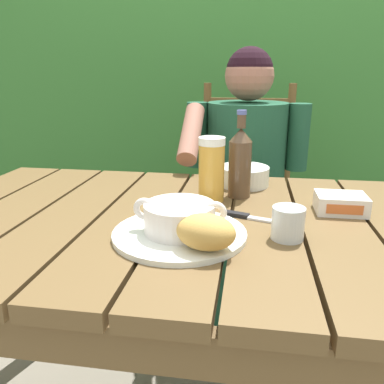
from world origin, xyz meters
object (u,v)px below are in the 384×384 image
(table_knife, at_px, (247,217))
(soup_bowl, at_px, (179,217))
(bread_roll, at_px, (206,232))
(serving_plate, at_px, (180,233))
(beer_bottle, at_px, (240,162))
(butter_tub, at_px, (341,203))
(chair_near_diner, at_px, (244,204))
(diner_bowl, at_px, (244,176))
(water_glass_small, at_px, (288,223))
(beer_glass, at_px, (211,170))
(person_eating, at_px, (244,173))

(table_knife, bearing_deg, soup_bowl, -137.83)
(bread_roll, bearing_deg, serving_plate, 130.60)
(soup_bowl, distance_m, beer_bottle, 0.33)
(soup_bowl, height_order, butter_tub, soup_bowl)
(chair_near_diner, distance_m, bread_roll, 1.09)
(diner_bowl, bearing_deg, bread_roll, -97.01)
(serving_plate, bearing_deg, chair_near_diner, 82.53)
(water_glass_small, xyz_separation_m, diner_bowl, (-0.10, 0.40, -0.01))
(chair_near_diner, distance_m, table_knife, 0.88)
(beer_bottle, relative_size, table_knife, 1.44)
(serving_plate, bearing_deg, butter_tub, 29.04)
(water_glass_small, relative_size, table_knife, 0.42)
(chair_near_diner, height_order, beer_bottle, chair_near_diner)
(chair_near_diner, distance_m, diner_bowl, 0.62)
(bread_roll, bearing_deg, water_glass_small, 31.20)
(chair_near_diner, height_order, butter_tub, chair_near_diner)
(butter_tub, xyz_separation_m, table_knife, (-0.23, -0.08, -0.02))
(chair_near_diner, bearing_deg, butter_tub, -71.92)
(soup_bowl, relative_size, beer_glass, 1.15)
(water_glass_small, distance_m, diner_bowl, 0.41)
(serving_plate, bearing_deg, bread_roll, -49.40)
(butter_tub, bearing_deg, diner_bowl, 139.48)
(soup_bowl, relative_size, bread_roll, 1.51)
(beer_bottle, bearing_deg, diner_bowl, 84.94)
(beer_bottle, relative_size, butter_tub, 1.99)
(chair_near_diner, bearing_deg, beer_glass, -96.76)
(serving_plate, xyz_separation_m, water_glass_small, (0.23, 0.02, 0.03))
(person_eating, height_order, table_knife, person_eating)
(beer_bottle, distance_m, butter_tub, 0.29)
(serving_plate, bearing_deg, beer_glass, 80.50)
(serving_plate, bearing_deg, beer_bottle, 68.83)
(chair_near_diner, bearing_deg, person_eating, -90.84)
(water_glass_small, bearing_deg, beer_bottle, 112.00)
(person_eating, xyz_separation_m, beer_glass, (-0.08, -0.52, 0.14))
(soup_bowl, relative_size, beer_bottle, 0.83)
(chair_near_diner, relative_size, water_glass_small, 14.79)
(soup_bowl, xyz_separation_m, butter_tub, (0.38, 0.21, -0.02))
(soup_bowl, bearing_deg, chair_near_diner, 82.53)
(soup_bowl, distance_m, water_glass_small, 0.23)
(bread_roll, xyz_separation_m, beer_bottle, (0.05, 0.38, 0.06))
(person_eating, height_order, water_glass_small, person_eating)
(serving_plate, relative_size, butter_tub, 2.37)
(serving_plate, bearing_deg, water_glass_small, 5.48)
(bread_roll, bearing_deg, table_knife, 69.46)
(soup_bowl, distance_m, bread_roll, 0.10)
(person_eating, relative_size, water_glass_small, 16.82)
(beer_bottle, bearing_deg, serving_plate, -111.17)
(serving_plate, distance_m, beer_bottle, 0.34)
(soup_bowl, bearing_deg, bread_roll, -49.40)
(bread_roll, relative_size, beer_bottle, 0.55)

